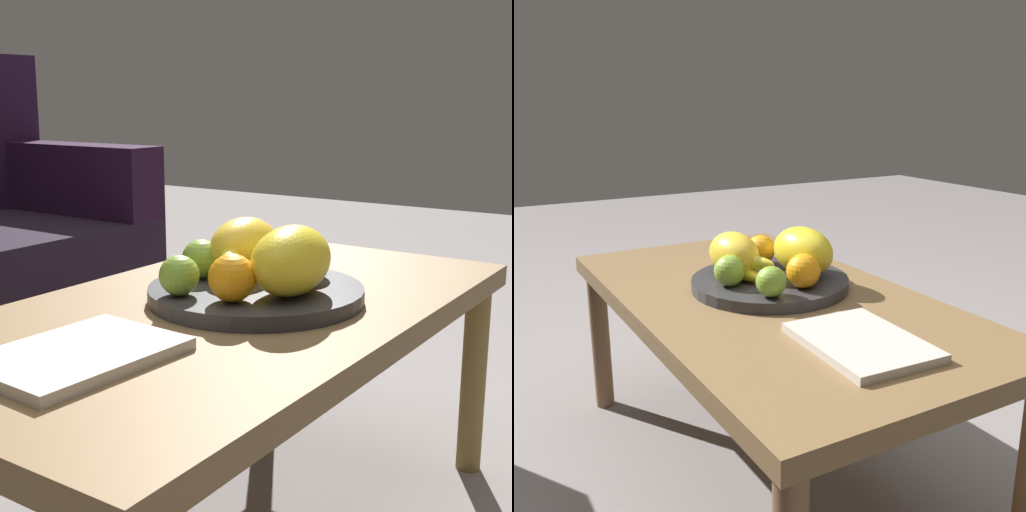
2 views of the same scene
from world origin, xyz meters
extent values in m
plane|color=gray|center=(0.00, 0.00, 0.00)|extent=(8.00, 8.00, 0.00)
cube|color=brown|center=(0.00, 0.00, 0.42)|extent=(1.08, 0.59, 0.04)
cylinder|color=brown|center=(0.50, -0.26, 0.20)|extent=(0.05, 0.05, 0.40)
cylinder|color=brown|center=(0.50, 0.26, 0.20)|extent=(0.05, 0.05, 0.40)
cylinder|color=#2E2D31|center=(0.04, -0.03, 0.45)|extent=(0.36, 0.36, 0.03)
ellipsoid|color=yellow|center=(0.10, 0.04, 0.51)|extent=(0.15, 0.10, 0.10)
ellipsoid|color=yellow|center=(0.03, -0.10, 0.52)|extent=(0.18, 0.12, 0.11)
sphere|color=orange|center=(-0.06, -0.05, 0.50)|extent=(0.07, 0.07, 0.07)
sphere|color=orange|center=(0.15, -0.06, 0.50)|extent=(0.07, 0.07, 0.07)
sphere|color=#7FAA35|center=(0.03, 0.08, 0.49)|extent=(0.07, 0.07, 0.07)
sphere|color=#7BA933|center=(-0.07, 0.04, 0.49)|extent=(0.06, 0.06, 0.06)
ellipsoid|color=gold|center=(0.08, 0.03, 0.48)|extent=(0.15, 0.06, 0.03)
ellipsoid|color=yellow|center=(0.07, 0.04, 0.48)|extent=(0.15, 0.06, 0.03)
ellipsoid|color=yellow|center=(0.05, 0.03, 0.50)|extent=(0.14, 0.11, 0.03)
cube|color=beige|center=(-0.32, 0.00, 0.44)|extent=(0.26, 0.19, 0.02)
camera|label=1|loc=(-0.93, -0.69, 0.76)|focal=51.76mm
camera|label=2|loc=(-1.07, 0.62, 0.86)|focal=41.81mm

